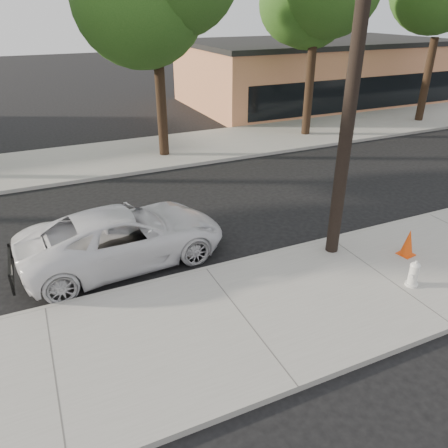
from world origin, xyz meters
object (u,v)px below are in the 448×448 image
(utility_pole, at_px, (353,83))
(police_cruiser, at_px, (124,236))
(traffic_cone, at_px, (408,243))
(fire_hydrant, at_px, (414,274))

(utility_pole, xyz_separation_m, police_cruiser, (-5.36, 2.09, -3.94))
(police_cruiser, distance_m, traffic_cone, 7.76)
(fire_hydrant, bearing_deg, traffic_cone, 28.56)
(utility_pole, distance_m, police_cruiser, 6.97)
(police_cruiser, xyz_separation_m, fire_hydrant, (6.09, -4.33, -0.30))
(fire_hydrant, bearing_deg, utility_pole, 86.90)
(traffic_cone, bearing_deg, utility_pole, 148.24)
(police_cruiser, bearing_deg, traffic_cone, -118.54)
(fire_hydrant, xyz_separation_m, traffic_cone, (0.99, 1.17, 0.06))
(fire_hydrant, distance_m, traffic_cone, 1.54)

